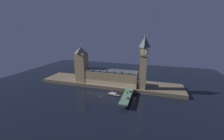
% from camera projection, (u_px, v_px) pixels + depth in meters
% --- Properties ---
extents(ground_plane, '(400.00, 400.00, 0.00)m').
position_uv_depth(ground_plane, '(100.00, 95.00, 184.04)').
color(ground_plane, black).
extents(embankment, '(220.00, 42.00, 5.20)m').
position_uv_depth(embankment, '(109.00, 83.00, 219.37)').
color(embankment, brown).
rests_on(embankment, ground_plane).
extents(parliament_hall, '(76.89, 20.28, 25.49)m').
position_uv_depth(parliament_hall, '(112.00, 77.00, 206.10)').
color(parliament_hall, '#9E845B').
rests_on(parliament_hall, embankment).
extents(clock_tower, '(11.21, 11.32, 72.61)m').
position_uv_depth(clock_tower, '(144.00, 61.00, 181.91)').
color(clock_tower, '#9E845B').
rests_on(clock_tower, embankment).
extents(victoria_tower, '(16.25, 16.25, 60.32)m').
position_uv_depth(victoria_tower, '(82.00, 64.00, 214.53)').
color(victoria_tower, '#9E845B').
rests_on(victoria_tower, embankment).
extents(bridge, '(10.27, 46.00, 6.71)m').
position_uv_depth(bridge, '(127.00, 97.00, 167.92)').
color(bridge, '#4C7560').
rests_on(bridge, ground_plane).
extents(car_northbound_lead, '(2.07, 4.54, 1.46)m').
position_uv_depth(car_northbound_lead, '(126.00, 92.00, 174.24)').
color(car_northbound_lead, yellow).
rests_on(car_northbound_lead, bridge).
extents(car_southbound_lead, '(1.90, 4.49, 1.40)m').
position_uv_depth(car_southbound_lead, '(127.00, 98.00, 159.06)').
color(car_southbound_lead, red).
rests_on(car_southbound_lead, bridge).
extents(car_southbound_trail, '(2.04, 4.59, 1.34)m').
position_uv_depth(car_southbound_trail, '(130.00, 91.00, 176.99)').
color(car_southbound_trail, black).
rests_on(car_southbound_trail, bridge).
extents(pedestrian_near_rail, '(0.38, 0.38, 1.71)m').
position_uv_depth(pedestrian_near_rail, '(121.00, 99.00, 157.26)').
color(pedestrian_near_rail, black).
rests_on(pedestrian_near_rail, bridge).
extents(pedestrian_mid_walk, '(0.38, 0.38, 1.83)m').
position_uv_depth(pedestrian_mid_walk, '(130.00, 96.00, 162.69)').
color(pedestrian_mid_walk, black).
rests_on(pedestrian_mid_walk, bridge).
extents(street_lamp_near, '(1.34, 0.60, 6.74)m').
position_uv_depth(street_lamp_near, '(120.00, 97.00, 153.99)').
color(street_lamp_near, '#2D3333').
rests_on(street_lamp_near, bridge).
extents(street_lamp_mid, '(1.34, 0.60, 7.05)m').
position_uv_depth(street_lamp_mid, '(131.00, 92.00, 164.78)').
color(street_lamp_mid, '#2D3333').
rests_on(street_lamp_mid, bridge).
extents(boat_upstream, '(18.07, 8.21, 3.85)m').
position_uv_depth(boat_upstream, '(114.00, 94.00, 181.93)').
color(boat_upstream, '#28282D').
rests_on(boat_upstream, ground_plane).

